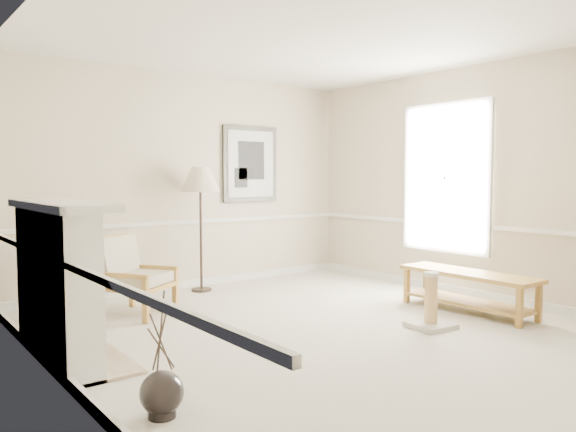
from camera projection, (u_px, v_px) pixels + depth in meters
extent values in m
plane|color=silver|center=(323.00, 329.00, 5.58)|extent=(5.50, 5.50, 0.00)
cube|color=beige|center=(191.00, 181.00, 7.65)|extent=(5.00, 0.04, 2.90)
cube|color=beige|center=(56.00, 186.00, 3.96)|extent=(0.04, 5.50, 2.90)
cube|color=beige|center=(475.00, 182.00, 6.99)|extent=(0.04, 5.50, 2.90)
cube|color=white|center=(324.00, 32.00, 5.37)|extent=(5.00, 5.50, 0.04)
cube|color=white|center=(193.00, 283.00, 7.74)|extent=(4.95, 0.04, 0.10)
cube|color=white|center=(192.00, 222.00, 7.68)|extent=(4.95, 0.04, 0.05)
cube|color=white|center=(446.00, 178.00, 7.28)|extent=(0.03, 1.20, 1.80)
cube|color=white|center=(446.00, 178.00, 7.27)|extent=(0.05, 1.34, 1.94)
cube|color=black|center=(250.00, 164.00, 8.19)|extent=(0.92, 0.04, 1.10)
cube|color=white|center=(251.00, 164.00, 8.17)|extent=(0.78, 0.01, 0.96)
cube|color=black|center=(251.00, 160.00, 8.16)|extent=(0.45, 0.01, 0.55)
cube|color=white|center=(56.00, 286.00, 4.58)|extent=(0.28, 1.50, 1.25)
cube|color=white|center=(60.00, 205.00, 4.56)|extent=(0.46, 1.64, 0.06)
cube|color=#C6B28E|center=(75.00, 292.00, 4.67)|extent=(0.02, 1.05, 0.95)
cube|color=black|center=(76.00, 308.00, 4.69)|extent=(0.02, 0.62, 0.58)
cube|color=gold|center=(78.00, 338.00, 4.71)|extent=(0.01, 0.66, 0.05)
cube|color=#C6B28E|center=(78.00, 355.00, 4.72)|extent=(0.60, 1.50, 0.03)
sphere|color=black|center=(162.00, 393.00, 3.52)|extent=(0.28, 0.28, 0.28)
cylinder|color=black|center=(162.00, 411.00, 3.53)|extent=(0.18, 0.18, 0.08)
cylinder|color=black|center=(161.00, 336.00, 3.49)|extent=(0.10, 0.08, 0.44)
cylinder|color=black|center=(161.00, 342.00, 3.50)|extent=(0.12, 0.10, 0.36)
cylinder|color=black|center=(161.00, 331.00, 3.49)|extent=(0.06, 0.05, 0.51)
cube|color=#A27934|center=(146.00, 306.00, 5.79)|extent=(0.08, 0.08, 0.35)
cube|color=#A27934|center=(100.00, 302.00, 5.98)|extent=(0.08, 0.08, 0.35)
cube|color=#A27934|center=(175.00, 295.00, 6.33)|extent=(0.08, 0.08, 0.35)
cube|color=#A27934|center=(132.00, 292.00, 6.52)|extent=(0.08, 0.08, 0.35)
cube|color=#A27934|center=(138.00, 285.00, 6.14)|extent=(0.90, 0.90, 0.05)
cube|color=#A27934|center=(115.00, 258.00, 6.23)|extent=(0.63, 0.48, 0.51)
cube|color=#A27934|center=(122.00, 275.00, 5.86)|extent=(0.40, 0.58, 0.05)
cube|color=#A27934|center=(153.00, 267.00, 6.40)|extent=(0.40, 0.58, 0.05)
cube|color=white|center=(138.00, 278.00, 6.14)|extent=(0.82, 0.82, 0.11)
cube|color=white|center=(119.00, 257.00, 6.20)|extent=(0.60, 0.48, 0.46)
cylinder|color=black|center=(202.00, 290.00, 7.45)|extent=(0.27, 0.27, 0.03)
cylinder|color=black|center=(201.00, 234.00, 7.40)|extent=(0.03, 0.03, 1.48)
cone|color=#F4E1C3|center=(200.00, 179.00, 7.35)|extent=(0.66, 0.66, 0.32)
cube|color=#A27934|center=(468.00, 274.00, 6.26)|extent=(0.48, 1.59, 0.05)
cube|color=#A27934|center=(468.00, 302.00, 6.29)|extent=(0.42, 1.48, 0.03)
cube|color=#A27934|center=(519.00, 308.00, 5.59)|extent=(0.06, 0.06, 0.41)
cube|color=#A27934|center=(539.00, 303.00, 5.81)|extent=(0.06, 0.06, 0.41)
cube|color=#A27934|center=(407.00, 286.00, 6.75)|extent=(0.06, 0.06, 0.41)
cube|color=#A27934|center=(426.00, 282.00, 6.97)|extent=(0.06, 0.06, 0.41)
cube|color=beige|center=(431.00, 325.00, 5.63)|extent=(0.43, 0.43, 0.05)
cylinder|color=#DEB972|center=(431.00, 300.00, 5.61)|extent=(0.13, 0.13, 0.47)
cylinder|color=beige|center=(431.00, 274.00, 5.59)|extent=(0.15, 0.15, 0.04)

